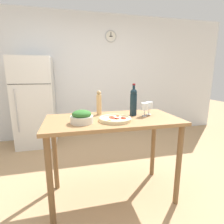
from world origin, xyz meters
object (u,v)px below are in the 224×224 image
object	(u,v)px
wine_bottle	(133,101)
wine_glass_far	(149,106)
pepper_mill	(99,103)
wine_glass_near	(145,107)
homemade_pizza	(115,119)
salad_bowl	(82,117)
refrigerator	(35,103)

from	to	relation	value
wine_bottle	wine_glass_far	distance (m)	0.20
wine_glass_far	pepper_mill	distance (m)	0.57
wine_bottle	pepper_mill	bearing A→B (deg)	160.27
wine_glass_near	homemade_pizza	bearing A→B (deg)	-163.25
pepper_mill	wine_glass_far	bearing A→B (deg)	-13.91
wine_glass_far	salad_bowl	world-z (taller)	wine_glass_far
pepper_mill	refrigerator	bearing A→B (deg)	121.07
wine_glass_far	pepper_mill	size ratio (longest dim) A/B	0.54
wine_glass_near	pepper_mill	bearing A→B (deg)	157.53
wine_glass_near	wine_bottle	bearing A→B (deg)	149.03
wine_glass_far	refrigerator	bearing A→B (deg)	131.10
homemade_pizza	wine_glass_near	bearing A→B (deg)	16.75
refrigerator	wine_bottle	size ratio (longest dim) A/B	4.73
wine_glass_near	refrigerator	bearing A→B (deg)	128.64
refrigerator	wine_glass_near	distance (m)	2.31
salad_bowl	wine_bottle	bearing A→B (deg)	16.95
refrigerator	wine_glass_far	world-z (taller)	refrigerator
refrigerator	pepper_mill	world-z (taller)	refrigerator
refrigerator	pepper_mill	xyz separation A→B (m)	(0.96, -1.60, 0.21)
wine_glass_near	homemade_pizza	world-z (taller)	wine_glass_near
refrigerator	homemade_pizza	bearing A→B (deg)	-60.64
wine_glass_far	pepper_mill	world-z (taller)	pepper_mill
wine_glass_far	homemade_pizza	bearing A→B (deg)	-159.32
wine_bottle	salad_bowl	distance (m)	0.62
refrigerator	wine_glass_far	bearing A→B (deg)	-48.90
wine_glass_near	salad_bowl	world-z (taller)	wine_glass_near
wine_bottle	salad_bowl	size ratio (longest dim) A/B	1.65
salad_bowl	wine_glass_near	bearing A→B (deg)	9.30
wine_bottle	wine_glass_far	bearing A→B (deg)	-1.88
refrigerator	salad_bowl	size ratio (longest dim) A/B	7.80
wine_glass_far	salad_bowl	distance (m)	0.79
refrigerator	wine_glass_near	bearing A→B (deg)	-51.36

